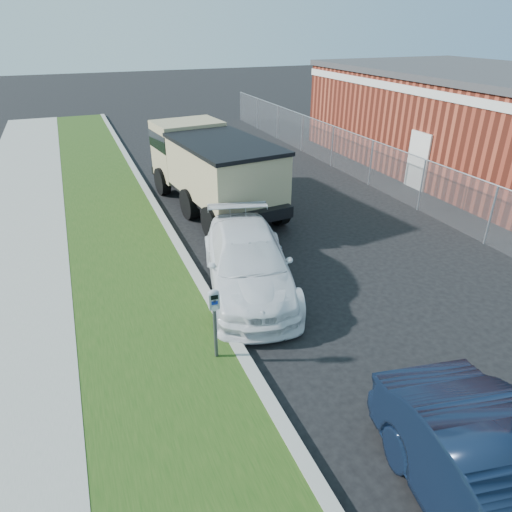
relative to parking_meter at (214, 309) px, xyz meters
name	(u,v)px	position (x,y,z in m)	size (l,w,h in m)	color
ground	(326,301)	(3.08, 1.10, -1.22)	(120.00, 120.00, 0.00)	black
streetside	(75,304)	(-2.49, 3.10, -1.15)	(6.12, 50.00, 0.15)	gray
chainlink_fence	(372,154)	(9.08, 8.10, 0.04)	(0.06, 30.06, 30.00)	slate
brick_building	(473,117)	(15.08, 9.10, 0.90)	(9.20, 14.20, 4.17)	maroon
parking_meter	(214,309)	(0.00, 0.00, 0.00)	(0.22, 0.16, 1.49)	#3F4247
white_wagon	(247,262)	(1.57, 2.43, -0.51)	(1.99, 4.90, 1.42)	white
dump_truck	(210,165)	(2.48, 8.33, 0.26)	(3.36, 6.96, 2.63)	black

